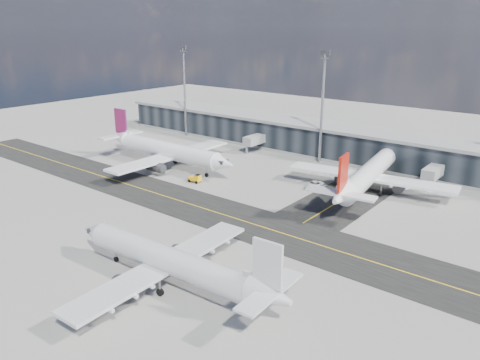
{
  "coord_description": "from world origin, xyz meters",
  "views": [
    {
      "loc": [
        58.46,
        -59.42,
        34.88
      ],
      "look_at": [
        2.42,
        10.87,
        5.0
      ],
      "focal_mm": 35.0,
      "sensor_mm": 36.0,
      "label": 1
    }
  ],
  "objects_px": {
    "airliner_near": "(172,262)",
    "service_van": "(314,185)",
    "baggage_tug": "(196,178)",
    "airliner_redtail": "(368,175)",
    "airliner_af": "(166,150)"
  },
  "relations": [
    {
      "from": "airliner_af",
      "to": "airliner_redtail",
      "type": "height_order",
      "value": "airliner_af"
    },
    {
      "from": "airliner_af",
      "to": "airliner_near",
      "type": "height_order",
      "value": "airliner_af"
    },
    {
      "from": "airliner_near",
      "to": "service_van",
      "type": "distance_m",
      "value": 49.34
    },
    {
      "from": "airliner_redtail",
      "to": "airliner_near",
      "type": "xyz_separation_m",
      "value": [
        -5.14,
        -52.99,
        -0.47
      ]
    },
    {
      "from": "airliner_redtail",
      "to": "service_van",
      "type": "xyz_separation_m",
      "value": [
        -10.66,
        -4.05,
        -3.48
      ]
    },
    {
      "from": "airliner_af",
      "to": "airliner_near",
      "type": "xyz_separation_m",
      "value": [
        43.67,
        -39.67,
        -0.58
      ]
    },
    {
      "from": "airliner_near",
      "to": "service_van",
      "type": "xyz_separation_m",
      "value": [
        -5.52,
        48.94,
        -3.01
      ]
    },
    {
      "from": "airliner_af",
      "to": "airliner_near",
      "type": "relative_size",
      "value": 1.15
    },
    {
      "from": "airliner_redtail",
      "to": "service_van",
      "type": "bearing_deg",
      "value": -167.39
    },
    {
      "from": "airliner_af",
      "to": "baggage_tug",
      "type": "relative_size",
      "value": 13.4
    },
    {
      "from": "airliner_redtail",
      "to": "airliner_near",
      "type": "bearing_deg",
      "value": -103.75
    },
    {
      "from": "airliner_near",
      "to": "baggage_tug",
      "type": "bearing_deg",
      "value": 36.88
    },
    {
      "from": "airliner_near",
      "to": "baggage_tug",
      "type": "height_order",
      "value": "airliner_near"
    },
    {
      "from": "airliner_af",
      "to": "airliner_near",
      "type": "bearing_deg",
      "value": 47.99
    },
    {
      "from": "baggage_tug",
      "to": "airliner_near",
      "type": "bearing_deg",
      "value": 35.05
    }
  ]
}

